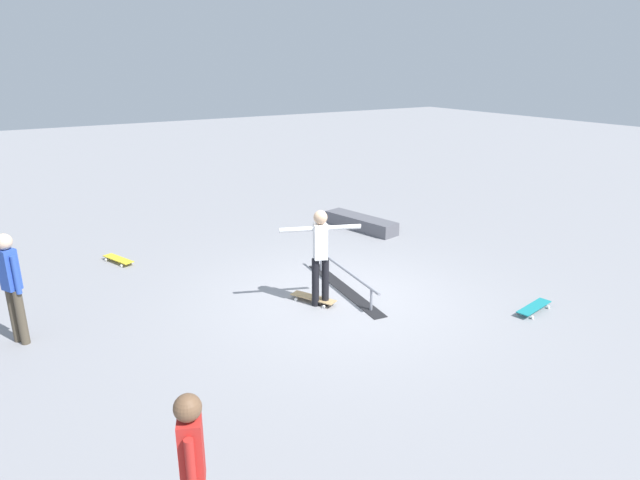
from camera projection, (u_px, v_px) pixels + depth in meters
ground_plane at (341, 298)px, 9.22m from camera, size 60.00×60.00×0.00m
grind_rail at (344, 280)px, 9.55m from camera, size 2.57×0.57×0.40m
skate_ledge at (361, 223)px, 13.00m from camera, size 1.99×0.88×0.31m
skater_main at (320, 251)px, 8.68m from camera, size 0.56×1.23×1.61m
skateboard_main at (313, 298)px, 9.06m from camera, size 0.81×0.53×0.09m
bystander_red_shirt at (193, 471)px, 4.12m from camera, size 0.35×0.24×1.54m
bystander_blue_shirt at (11, 283)px, 7.50m from camera, size 0.36×0.27×1.63m
loose_skateboard_teal at (534, 307)px, 8.72m from camera, size 0.37×0.82×0.09m
loose_skateboard_yellow at (118, 259)px, 10.84m from camera, size 0.82×0.46×0.09m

